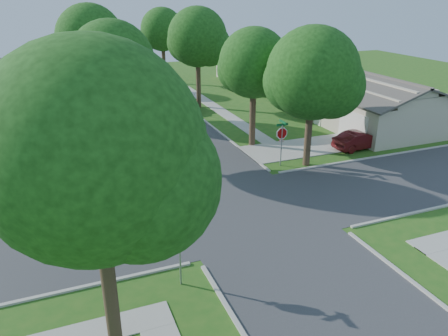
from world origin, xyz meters
name	(u,v)px	position (x,y,z in m)	size (l,w,h in m)	color
ground	(243,210)	(0.00, 0.00, 0.00)	(100.00, 100.00, 0.00)	#235717
road_ns	(243,210)	(0.00, 0.00, 0.00)	(7.00, 100.00, 0.02)	#333335
sidewalk_ne	(196,95)	(6.10, 26.00, 0.02)	(1.20, 40.00, 0.04)	#9E9B91
sidewalk_nw	(78,105)	(-6.10, 26.00, 0.02)	(1.20, 40.00, 0.04)	#9E9B91
driveway	(304,147)	(7.90, 7.10, 0.03)	(8.80, 3.60, 0.05)	#9E9B91
stop_sign_sw	(179,238)	(-4.70, -4.70, 2.03)	(1.05, 0.80, 2.98)	gray
stop_sign_ne	(282,135)	(4.70, 4.70, 2.03)	(1.05, 0.80, 2.98)	gray
tree_e_near	(254,66)	(4.75, 9.01, 5.64)	(4.97, 4.80, 8.28)	#38281C
tree_e_mid	(198,40)	(4.76, 21.01, 6.25)	(5.59, 5.40, 9.21)	#38281C
tree_e_far	(163,31)	(4.75, 34.01, 5.98)	(5.17, 5.00, 8.72)	#38281C
tree_w_near	(113,68)	(-4.64, 9.01, 6.12)	(5.38, 5.20, 8.97)	#38281C
tree_w_mid	(91,41)	(-4.64, 21.01, 6.49)	(5.80, 5.60, 9.56)	#38281C
tree_w_far	(79,39)	(-4.65, 34.01, 5.51)	(4.76, 4.60, 8.04)	#38281C
tree_sw_corner	(97,161)	(-7.44, -6.99, 6.26)	(6.21, 6.00, 9.55)	#38281C
tree_ne_corner	(313,78)	(6.36, 4.21, 5.59)	(5.80, 5.60, 8.66)	#38281C
house_ne_near	(364,104)	(15.99, 11.00, 1.52)	(8.42, 13.60, 4.23)	#B0A28B
house_ne_far	(267,71)	(15.99, 29.00, 1.52)	(8.42, 13.60, 4.23)	#B0A28B
car_driveway	(359,140)	(11.40, 5.50, 0.64)	(1.36, 3.90, 1.28)	#501012
car_curb_east	(187,104)	(3.20, 20.02, 0.64)	(1.52, 3.78, 1.29)	black
car_curb_west	(94,76)	(-3.20, 37.71, 0.67)	(1.87, 4.59, 1.33)	black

